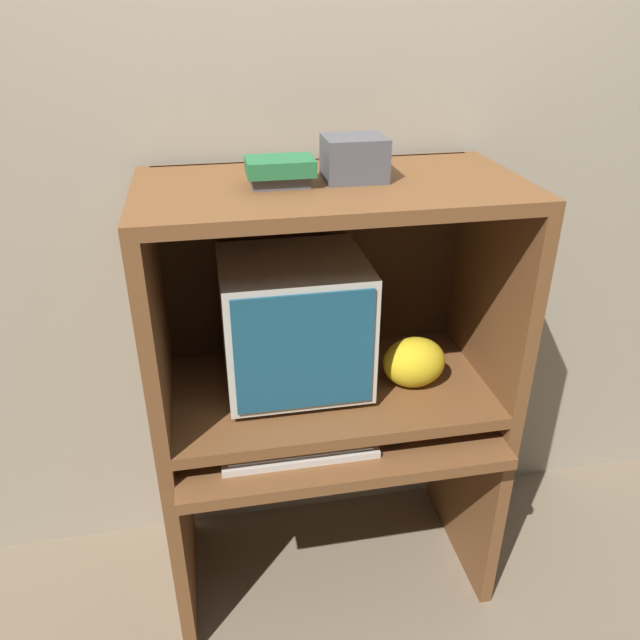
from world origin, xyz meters
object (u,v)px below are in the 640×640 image
at_px(crt_monitor, 294,323).
at_px(keyboard, 299,447).
at_px(snack_bag, 414,362).
at_px(mouse, 393,439).
at_px(book_stack, 280,171).
at_px(storage_box, 354,158).

distance_m(crt_monitor, keyboard, 0.35).
bearing_deg(snack_bag, keyboard, -160.06).
xyz_separation_m(mouse, book_stack, (-0.28, 0.19, 0.74)).
height_order(mouse, storage_box, storage_box).
height_order(keyboard, mouse, same).
bearing_deg(snack_bag, storage_box, 162.58).
distance_m(keyboard, book_stack, 0.76).
relative_size(crt_monitor, keyboard, 0.94).
height_order(mouse, book_stack, book_stack).
bearing_deg(mouse, keyboard, 176.16).
relative_size(keyboard, book_stack, 2.59).
bearing_deg(book_stack, mouse, -34.06).
bearing_deg(keyboard, book_stack, 92.99).
relative_size(crt_monitor, book_stack, 2.43).
relative_size(keyboard, storage_box, 2.77).
distance_m(book_stack, storage_box, 0.20).
bearing_deg(mouse, storage_box, 111.07).
xyz_separation_m(mouse, snack_bag, (0.10, 0.15, 0.15)).
relative_size(book_stack, storage_box, 1.07).
bearing_deg(snack_bag, crt_monitor, 168.30).
relative_size(snack_bag, storage_box, 1.20).
height_order(mouse, snack_bag, snack_bag).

